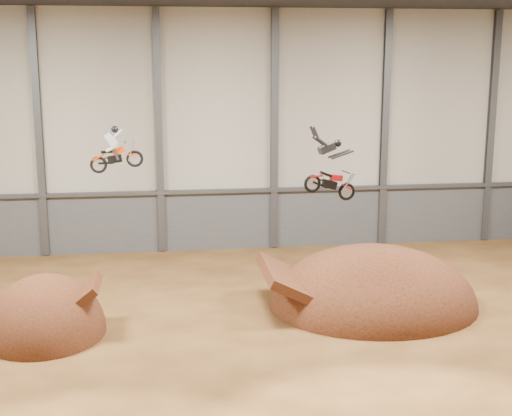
{
  "coord_description": "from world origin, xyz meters",
  "views": [
    {
      "loc": [
        -3.21,
        -26.24,
        11.35
      ],
      "look_at": [
        0.82,
        4.0,
        4.8
      ],
      "focal_mm": 50.0,
      "sensor_mm": 36.0,
      "label": 1
    }
  ],
  "objects": [
    {
      "name": "steel_column_1",
      "position": [
        -10.0,
        14.8,
        7.0
      ],
      "size": [
        0.4,
        0.36,
        13.9
      ],
      "primitive_type": "cube",
      "color": "#47494F",
      "rests_on": "ground"
    },
    {
      "name": "takeoff_ramp",
      "position": [
        -8.21,
        2.58,
        0.0
      ],
      "size": [
        4.97,
        5.73,
        4.97
      ],
      "primitive_type": "ellipsoid",
      "color": "#38190E",
      "rests_on": "ground"
    },
    {
      "name": "back_wall",
      "position": [
        0.0,
        15.0,
        7.0
      ],
      "size": [
        40.0,
        0.1,
        14.0
      ],
      "primitive_type": "cube",
      "color": "#B7B2A2",
      "rests_on": "ground"
    },
    {
      "name": "lower_band_back",
      "position": [
        0.0,
        14.9,
        1.75
      ],
      "size": [
        39.8,
        0.18,
        3.5
      ],
      "primitive_type": "cube",
      "color": "#4D5054",
      "rests_on": "ground"
    },
    {
      "name": "fmx_rider_b",
      "position": [
        3.54,
        2.03,
        6.97
      ],
      "size": [
        3.77,
        1.48,
        3.37
      ],
      "primitive_type": null,
      "rotation": [
        0.0,
        0.27,
        0.17
      ],
      "color": "red"
    },
    {
      "name": "floor",
      "position": [
        0.0,
        0.0,
        0.0
      ],
      "size": [
        40.0,
        40.0,
        0.0
      ],
      "primitive_type": "plane",
      "color": "#4D2E14",
      "rests_on": "ground"
    },
    {
      "name": "steel_column_5",
      "position": [
        16.67,
        14.8,
        7.0
      ],
      "size": [
        0.4,
        0.36,
        13.9
      ],
      "primitive_type": "cube",
      "color": "#47494F",
      "rests_on": "ground"
    },
    {
      "name": "landing_ramp",
      "position": [
        6.3,
        4.08,
        0.0
      ],
      "size": [
        9.61,
        8.5,
        5.54
      ],
      "primitive_type": "ellipsoid",
      "color": "#38190E",
      "rests_on": "ground"
    },
    {
      "name": "steel_column_3",
      "position": [
        3.33,
        14.8,
        7.0
      ],
      "size": [
        0.4,
        0.36,
        13.9
      ],
      "primitive_type": "cube",
      "color": "#47494F",
      "rests_on": "ground"
    },
    {
      "name": "steel_column_4",
      "position": [
        10.0,
        14.8,
        7.0
      ],
      "size": [
        0.4,
        0.36,
        13.9
      ],
      "primitive_type": "cube",
      "color": "#47494F",
      "rests_on": "ground"
    },
    {
      "name": "steel_rail",
      "position": [
        0.0,
        14.75,
        3.55
      ],
      "size": [
        39.8,
        0.35,
        0.2
      ],
      "primitive_type": "cube",
      "color": "#47494F",
      "rests_on": "lower_band_back"
    },
    {
      "name": "steel_column_2",
      "position": [
        -3.33,
        14.8,
        7.0
      ],
      "size": [
        0.4,
        0.36,
        13.9
      ],
      "primitive_type": "cube",
      "color": "#47494F",
      "rests_on": "ground"
    },
    {
      "name": "fmx_rider_a",
      "position": [
        -5.15,
        5.67,
        7.42
      ],
      "size": [
        2.65,
        0.92,
        2.46
      ],
      "primitive_type": null,
      "rotation": [
        0.0,
        -0.15,
        -0.01
      ],
      "color": "#F23E00"
    }
  ]
}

